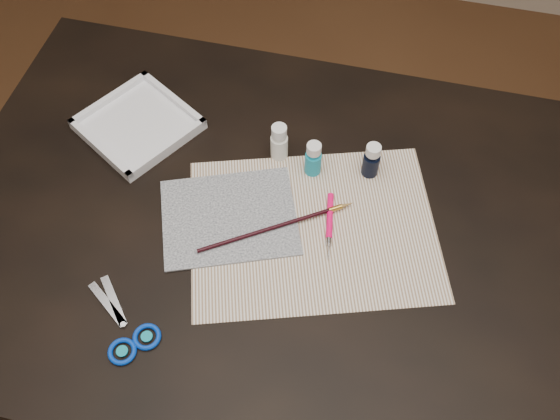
% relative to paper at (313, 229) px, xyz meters
% --- Properties ---
extents(ground, '(3.50, 3.50, 0.02)m').
position_rel_paper_xyz_m(ground, '(-0.06, -0.00, -0.76)').
color(ground, '#422614').
rests_on(ground, ground).
extents(table, '(1.30, 0.90, 0.75)m').
position_rel_paper_xyz_m(table, '(-0.06, -0.00, -0.38)').
color(table, black).
rests_on(table, ground).
extents(paper, '(0.54, 0.48, 0.00)m').
position_rel_paper_xyz_m(paper, '(0.00, 0.00, 0.00)').
color(paper, white).
rests_on(paper, table).
extents(canvas, '(0.31, 0.28, 0.00)m').
position_rel_paper_xyz_m(canvas, '(-0.16, -0.01, 0.00)').
color(canvas, black).
rests_on(canvas, paper).
extents(paint_bottle_white, '(0.04, 0.04, 0.08)m').
position_rel_paper_xyz_m(paint_bottle_white, '(-0.10, 0.16, 0.04)').
color(paint_bottle_white, white).
rests_on(paint_bottle_white, table).
extents(paint_bottle_cyan, '(0.04, 0.04, 0.08)m').
position_rel_paper_xyz_m(paint_bottle_cyan, '(-0.03, 0.13, 0.04)').
color(paint_bottle_cyan, '#1590AD').
rests_on(paint_bottle_cyan, table).
extents(paint_bottle_navy, '(0.04, 0.04, 0.08)m').
position_rel_paper_xyz_m(paint_bottle_navy, '(0.08, 0.16, 0.04)').
color(paint_bottle_navy, black).
rests_on(paint_bottle_navy, table).
extents(paintbrush, '(0.26, 0.18, 0.01)m').
position_rel_paper_xyz_m(paintbrush, '(-0.07, -0.02, 0.01)').
color(paintbrush, black).
rests_on(paintbrush, canvas).
extents(craft_knife, '(0.03, 0.15, 0.01)m').
position_rel_paper_xyz_m(craft_knife, '(0.03, 0.01, 0.01)').
color(craft_knife, '#FF085E').
rests_on(craft_knife, paper).
extents(scissors, '(0.21, 0.19, 0.01)m').
position_rel_paper_xyz_m(scissors, '(-0.29, -0.26, 0.00)').
color(scissors, silver).
rests_on(scissors, table).
extents(palette_tray, '(0.28, 0.28, 0.02)m').
position_rel_paper_xyz_m(palette_tray, '(-0.41, 0.16, 0.01)').
color(palette_tray, white).
rests_on(palette_tray, table).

